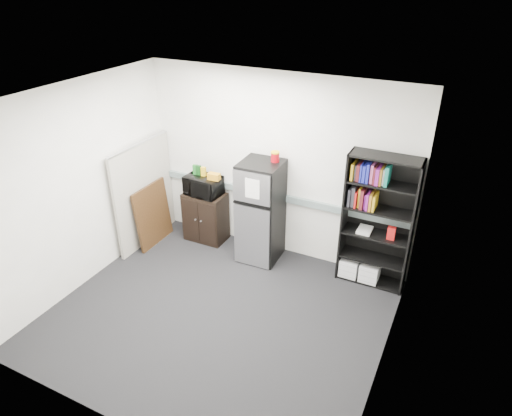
{
  "coord_description": "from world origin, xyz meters",
  "views": [
    {
      "loc": [
        2.39,
        -3.76,
        3.89
      ],
      "look_at": [
        0.09,
        0.9,
        1.12
      ],
      "focal_mm": 32.0,
      "sensor_mm": 36.0,
      "label": 1
    }
  ],
  "objects_px": {
    "cubicle_partition": "(144,193)",
    "microwave": "(203,186)",
    "cabinet": "(206,217)",
    "refrigerator": "(261,212)",
    "bookshelf": "(376,219)"
  },
  "relations": [
    {
      "from": "bookshelf",
      "to": "cabinet",
      "type": "bearing_deg",
      "value": -178.55
    },
    {
      "from": "bookshelf",
      "to": "cubicle_partition",
      "type": "distance_m",
      "value": 3.45
    },
    {
      "from": "cabinet",
      "to": "refrigerator",
      "type": "distance_m",
      "value": 1.06
    },
    {
      "from": "refrigerator",
      "to": "microwave",
      "type": "bearing_deg",
      "value": 174.42
    },
    {
      "from": "bookshelf",
      "to": "cabinet",
      "type": "distance_m",
      "value": 2.66
    },
    {
      "from": "cubicle_partition",
      "to": "bookshelf",
      "type": "bearing_deg",
      "value": 8.13
    },
    {
      "from": "microwave",
      "to": "refrigerator",
      "type": "height_order",
      "value": "refrigerator"
    },
    {
      "from": "bookshelf",
      "to": "cubicle_partition",
      "type": "relative_size",
      "value": 1.14
    },
    {
      "from": "bookshelf",
      "to": "cabinet",
      "type": "height_order",
      "value": "bookshelf"
    },
    {
      "from": "microwave",
      "to": "refrigerator",
      "type": "bearing_deg",
      "value": -1.06
    },
    {
      "from": "cubicle_partition",
      "to": "cabinet",
      "type": "height_order",
      "value": "cubicle_partition"
    },
    {
      "from": "microwave",
      "to": "refrigerator",
      "type": "xyz_separation_m",
      "value": [
        1.0,
        -0.06,
        -0.18
      ]
    },
    {
      "from": "microwave",
      "to": "refrigerator",
      "type": "distance_m",
      "value": 1.01
    },
    {
      "from": "cubicle_partition",
      "to": "microwave",
      "type": "height_order",
      "value": "cubicle_partition"
    },
    {
      "from": "microwave",
      "to": "bookshelf",
      "type": "bearing_deg",
      "value": 4.42
    }
  ]
}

